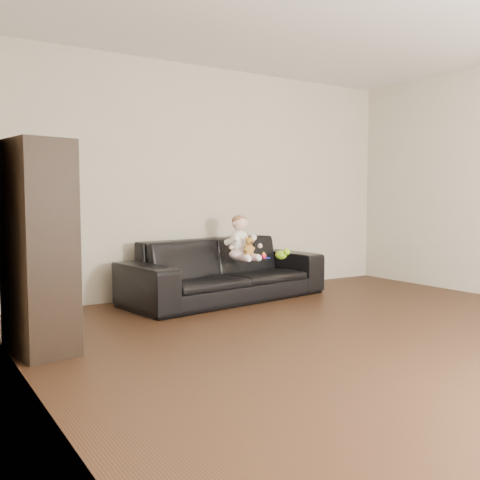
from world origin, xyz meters
TOP-DOWN VIEW (x-y plane):
  - floor at (0.00, 0.00)m, footprint 5.50×5.50m
  - wall_back at (0.00, 2.75)m, footprint 5.00×0.00m
  - wall_left at (-2.50, 0.00)m, footprint 0.00×5.50m
  - sofa at (-0.15, 2.25)m, footprint 2.36×1.19m
  - cabinet at (-2.29, 1.21)m, footprint 0.47×0.58m
  - shelf_item at (-2.27, 1.21)m, footprint 0.22×0.28m
  - baby at (-0.03, 2.13)m, footprint 0.32×0.40m
  - teddy_bear at (-0.02, 1.98)m, footprint 0.12×0.12m
  - toy_green at (0.40, 1.97)m, footprint 0.16×0.18m
  - toy_rattle at (0.26, 2.10)m, footprint 0.07×0.07m
  - toy_blue_disc at (0.32, 2.14)m, footprint 0.09×0.09m

SIDE VIEW (x-z plane):
  - floor at x=0.00m, z-range 0.00..0.00m
  - sofa at x=-0.15m, z-range 0.00..0.66m
  - toy_blue_disc at x=0.32m, z-range 0.43..0.45m
  - toy_rattle at x=0.26m, z-range 0.43..0.50m
  - toy_green at x=0.40m, z-range 0.43..0.53m
  - teddy_bear at x=-0.02m, z-range 0.49..0.70m
  - baby at x=-0.03m, z-range 0.41..0.89m
  - cabinet at x=-2.29m, z-range 0.00..1.51m
  - shelf_item at x=-2.27m, z-range 0.95..1.23m
  - wall_back at x=0.00m, z-range -1.20..3.80m
  - wall_left at x=-2.50m, z-range -1.45..4.05m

